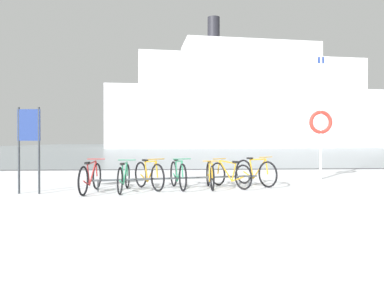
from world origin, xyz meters
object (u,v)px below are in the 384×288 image
Objects in this scene: bicycle_1 at (124,177)px; bicycle_0 at (91,178)px; info_sign at (29,135)px; bicycle_3 at (178,175)px; bicycle_2 at (149,175)px; ferry_ship at (254,105)px; bicycle_6 at (255,172)px; bicycle_5 at (230,175)px; bicycle_4 at (210,175)px; rescue_post at (321,119)px.

bicycle_0 is at bearing -169.40° from bicycle_1.
bicycle_3 is at bearing 10.37° from info_sign.
bicycle_2 is 55.91m from ferry_ship.
bicycle_6 is 0.73× the size of info_sign.
bicycle_2 is 0.96× the size of bicycle_5.
ferry_ship is (14.54, 53.23, 7.29)m from bicycle_3.
info_sign reaches higher than bicycle_0.
bicycle_3 reaches higher than bicycle_4.
bicycle_1 is 1.09× the size of bicycle_4.
bicycle_3 is 1.03× the size of bicycle_4.
bicycle_0 is 7.50m from rescue_post.
bicycle_6 is 0.03× the size of ferry_ship.
bicycle_1 is 0.42× the size of rescue_post.
bicycle_2 reaches higher than bicycle_4.
ferry_ship reaches higher than info_sign.
bicycle_1 is 0.68m from bicycle_2.
bicycle_3 is 0.85m from bicycle_4.
ferry_ship is at bearing 73.99° from bicycle_2.
bicycle_3 is (1.35, 0.37, 0.02)m from bicycle_1.
info_sign is at bearing -170.46° from bicycle_5.
rescue_post is at bearing 18.15° from info_sign.
bicycle_3 is at bearing -156.38° from rescue_post.
info_sign is at bearing -169.63° from bicycle_3.
bicycle_1 is 0.03× the size of ferry_ship.
ferry_ship is (15.29, 53.28, 7.29)m from bicycle_2.
bicycle_6 is at bearing 13.81° from bicycle_0.
bicycle_4 is (0.85, 0.04, -0.02)m from bicycle_3.
bicycle_2 is 0.90× the size of bicycle_4.
ferry_ship is at bearing 73.49° from bicycle_1.
rescue_post is (6.86, 2.58, 1.61)m from bicycle_0.
bicycle_5 is at bearing -103.91° from ferry_ship.
bicycle_4 is (1.61, 0.09, -0.02)m from bicycle_2.
bicycle_6 is (3.53, 0.92, 0.02)m from bicycle_1.
bicycle_2 is at bearing -158.86° from rescue_post.
bicycle_3 is at bearing 15.38° from bicycle_1.
bicycle_0 reaches higher than bicycle_5.
bicycle_4 is (3.00, 0.56, -0.02)m from bicycle_0.
rescue_post is at bearing 23.62° from bicycle_3.
rescue_post is at bearing 30.93° from bicycle_6.
bicycle_0 is at bearing -107.24° from ferry_ship.
bicycle_1 is 2.46m from info_sign.
rescue_post reaches higher than bicycle_4.
bicycle_4 is at bearing 10.55° from bicycle_0.
bicycle_5 is (1.40, 0.18, -0.02)m from bicycle_3.
bicycle_6 is at bearing 14.51° from bicycle_1.
bicycle_5 is 1.00× the size of bicycle_6.
bicycle_4 is 1.07× the size of bicycle_5.
bicycle_5 is 0.36× the size of rescue_post.
bicycle_5 is at bearing -150.44° from rescue_post.
bicycle_3 reaches higher than bicycle_1.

